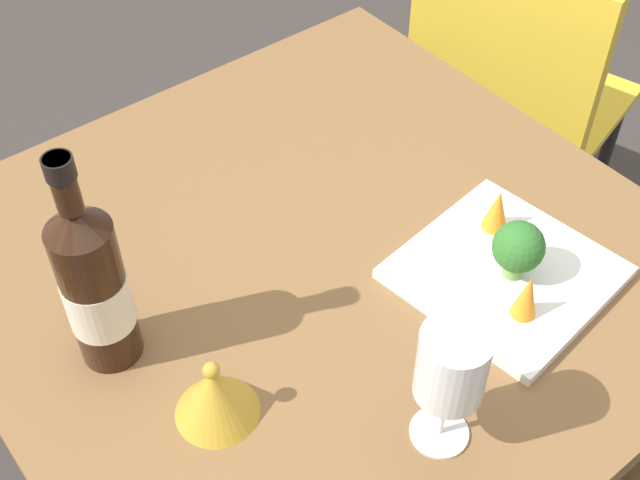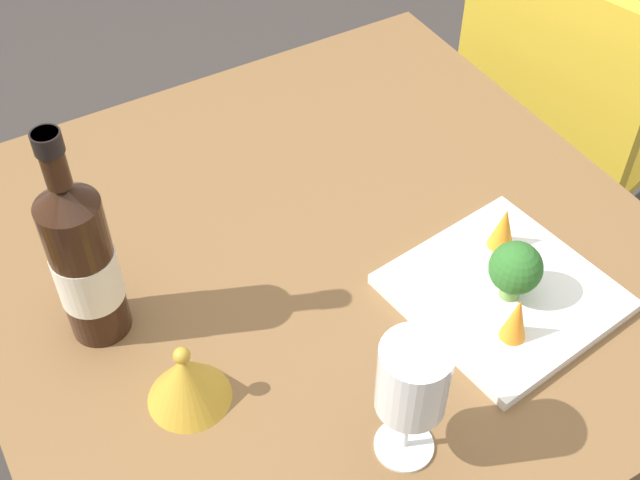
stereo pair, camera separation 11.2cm
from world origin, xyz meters
name	(u,v)px [view 2 (the right image)]	position (x,y,z in m)	size (l,w,h in m)	color
dining_table	(320,294)	(0.00, 0.00, 0.66)	(0.92, 0.92, 0.74)	brown
chair_near_window	(559,110)	(0.27, -0.73, 0.53)	(0.49, 0.49, 0.85)	gold
wine_bottle	(83,260)	(0.03, 0.30, 0.86)	(0.08, 0.08, 0.31)	black
wine_glass	(413,381)	(-0.30, 0.07, 0.87)	(0.08, 0.08, 0.18)	white
rice_bowl_lid	(186,379)	(-0.12, 0.25, 0.78)	(0.10, 0.10, 0.09)	gold
serving_plate	(503,293)	(-0.18, -0.17, 0.75)	(0.28, 0.28, 0.02)	white
broccoli_floret	(515,269)	(-0.19, -0.17, 0.81)	(0.07, 0.07, 0.09)	#729E4C
carrot_garnish_left	(516,319)	(-0.25, -0.13, 0.79)	(0.03, 0.03, 0.07)	orange
carrot_garnish_right	(504,228)	(-0.12, -0.21, 0.79)	(0.04, 0.04, 0.07)	orange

